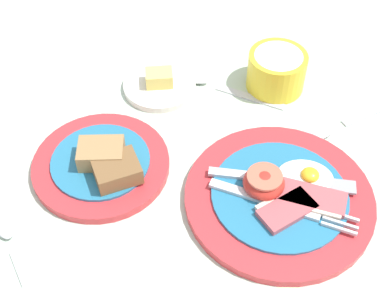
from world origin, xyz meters
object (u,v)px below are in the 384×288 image
at_px(teaspoon_near_cup, 203,81).
at_px(teaspoon_stray, 8,234).
at_px(butter_dish, 160,84).
at_px(teaspoon_by_saucer, 331,128).
at_px(breakfast_plate, 280,196).
at_px(sugar_cup, 277,70).
at_px(bread_plate, 103,164).

relative_size(teaspoon_near_cup, teaspoon_stray, 1.12).
xyz_separation_m(butter_dish, teaspoon_by_saucer, (0.25, -0.06, -0.00)).
relative_size(breakfast_plate, butter_dish, 2.16).
relative_size(sugar_cup, butter_dish, 0.79).
relative_size(breakfast_plate, teaspoon_near_cup, 1.26).
xyz_separation_m(bread_plate, teaspoon_near_cup, (0.12, 0.18, -0.01)).
distance_m(bread_plate, teaspoon_stray, 0.15).
bearing_deg(bread_plate, teaspoon_near_cup, 57.97).
bearing_deg(butter_dish, bread_plate, -106.86).
distance_m(breakfast_plate, sugar_cup, 0.22).
height_order(bread_plate, butter_dish, bread_plate).
bearing_deg(sugar_cup, teaspoon_near_cup, -177.06).
bearing_deg(butter_dish, sugar_cup, 7.90).
height_order(breakfast_plate, teaspoon_stray, breakfast_plate).
bearing_deg(breakfast_plate, teaspoon_by_saucer, 61.04).
bearing_deg(teaspoon_stray, breakfast_plate, -110.39).
height_order(breakfast_plate, bread_plate, same).
xyz_separation_m(breakfast_plate, sugar_cup, (-0.01, 0.22, 0.02)).
distance_m(sugar_cup, butter_dish, 0.18).
distance_m(breakfast_plate, teaspoon_near_cup, 0.24).
height_order(sugar_cup, teaspoon_by_saucer, sugar_cup).
bearing_deg(teaspoon_stray, sugar_cup, -81.64).
relative_size(bread_plate, teaspoon_by_saucer, 1.06).
bearing_deg(sugar_cup, teaspoon_by_saucer, -46.98).
distance_m(bread_plate, teaspoon_near_cup, 0.22).
bearing_deg(teaspoon_by_saucer, bread_plate, -15.14).
bearing_deg(teaspoon_by_saucer, sugar_cup, -81.19).
xyz_separation_m(breakfast_plate, teaspoon_near_cup, (-0.12, 0.21, -0.01)).
relative_size(butter_dish, teaspoon_stray, 0.66).
bearing_deg(butter_dish, breakfast_plate, -46.75).
bearing_deg(bread_plate, butter_dish, 73.14).
height_order(butter_dish, teaspoon_by_saucer, butter_dish).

